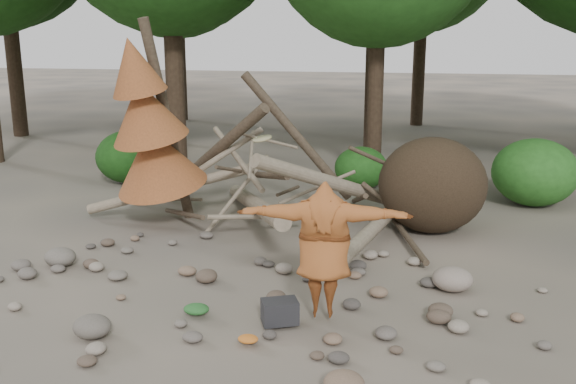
# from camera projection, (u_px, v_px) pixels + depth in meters

# --- Properties ---
(ground) EXTENTS (120.00, 120.00, 0.00)m
(ground) POSITION_uv_depth(u_px,v_px,m) (256.00, 303.00, 9.78)
(ground) COLOR #514C44
(ground) RESTS_ON ground
(deadfall_pile) EXTENTS (8.55, 5.24, 3.30)m
(deadfall_pile) POSITION_uv_depth(u_px,v_px,m) (403.00, 186.00, 13.16)
(deadfall_pile) COLOR #332619
(deadfall_pile) RESTS_ON ground
(dead_conifer) EXTENTS (2.06, 2.16, 4.35)m
(dead_conifer) POSITION_uv_depth(u_px,v_px,m) (150.00, 129.00, 13.11)
(dead_conifer) COLOR #4C3F30
(dead_conifer) RESTS_ON ground
(bush_left) EXTENTS (1.80, 1.80, 1.44)m
(bush_left) POSITION_uv_depth(u_px,v_px,m) (129.00, 157.00, 17.56)
(bush_left) COLOR #194713
(bush_left) RESTS_ON ground
(bush_mid) EXTENTS (1.40, 1.40, 1.12)m
(bush_mid) POSITION_uv_depth(u_px,v_px,m) (361.00, 168.00, 16.88)
(bush_mid) COLOR #215A1A
(bush_mid) RESTS_ON ground
(bush_right) EXTENTS (2.00, 2.00, 1.60)m
(bush_right) POSITION_uv_depth(u_px,v_px,m) (535.00, 172.00, 15.21)
(bush_right) COLOR #2A6A21
(bush_right) RESTS_ON ground
(frisbee_thrower) EXTENTS (2.47, 1.09, 2.50)m
(frisbee_thrower) POSITION_uv_depth(u_px,v_px,m) (324.00, 249.00, 8.99)
(frisbee_thrower) COLOR #9A5022
(frisbee_thrower) RESTS_ON ground
(backpack) EXTENTS (0.59, 0.50, 0.33)m
(backpack) POSITION_uv_depth(u_px,v_px,m) (280.00, 315.00, 8.98)
(backpack) COLOR black
(backpack) RESTS_ON ground
(cloth_green) EXTENTS (0.38, 0.31, 0.14)m
(cloth_green) POSITION_uv_depth(u_px,v_px,m) (196.00, 312.00, 9.31)
(cloth_green) COLOR #245B26
(cloth_green) RESTS_ON ground
(cloth_orange) EXTENTS (0.27, 0.22, 0.10)m
(cloth_orange) POSITION_uv_depth(u_px,v_px,m) (248.00, 342.00, 8.44)
(cloth_orange) COLOR #BB6320
(cloth_orange) RESTS_ON ground
(boulder_front_left) EXTENTS (0.52, 0.47, 0.31)m
(boulder_front_left) POSITION_uv_depth(u_px,v_px,m) (92.00, 326.00, 8.66)
(boulder_front_left) COLOR #625B51
(boulder_front_left) RESTS_ON ground
(boulder_front_right) EXTENTS (0.48, 0.43, 0.29)m
(boulder_front_right) POSITION_uv_depth(u_px,v_px,m) (344.00, 384.00, 7.28)
(boulder_front_right) COLOR brown
(boulder_front_right) RESTS_ON ground
(boulder_mid_right) EXTENTS (0.65, 0.58, 0.39)m
(boulder_mid_right) POSITION_uv_depth(u_px,v_px,m) (452.00, 279.00, 10.23)
(boulder_mid_right) COLOR gray
(boulder_mid_right) RESTS_ON ground
(boulder_mid_left) EXTENTS (0.55, 0.50, 0.33)m
(boulder_mid_left) POSITION_uv_depth(u_px,v_px,m) (60.00, 257.00, 11.32)
(boulder_mid_left) COLOR #696258
(boulder_mid_left) RESTS_ON ground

